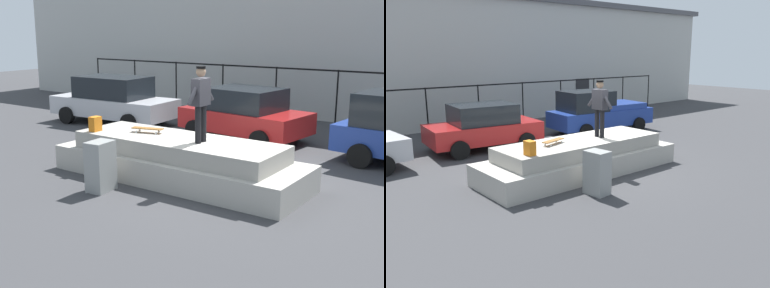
{
  "view_description": "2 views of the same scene",
  "coord_description": "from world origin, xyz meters",
  "views": [
    {
      "loc": [
        5.91,
        -9.42,
        3.56
      ],
      "look_at": [
        -1.23,
        0.74,
        0.62
      ],
      "focal_mm": 46.41,
      "sensor_mm": 36.0,
      "label": 1
    },
    {
      "loc": [
        -8.42,
        -9.1,
        3.55
      ],
      "look_at": [
        -0.49,
        0.32,
        0.71
      ],
      "focal_mm": 37.6,
      "sensor_mm": 36.0,
      "label": 2
    }
  ],
  "objects": [
    {
      "name": "ground_plane",
      "position": [
        0.0,
        0.0,
        0.0
      ],
      "size": [
        60.0,
        60.0,
        0.0
      ],
      "primitive_type": "plane",
      "color": "#38383A"
    },
    {
      "name": "concrete_ledge",
      "position": [
        -0.9,
        -0.31,
        0.46
      ],
      "size": [
        6.29,
        2.07,
        1.01
      ],
      "color": "#ADA89E",
      "rests_on": "ground_plane"
    },
    {
      "name": "skateboarder",
      "position": [
        -0.21,
        -0.37,
        2.01
      ],
      "size": [
        0.25,
        1.03,
        1.71
      ],
      "color": "black",
      "rests_on": "concrete_ledge"
    },
    {
      "name": "skateboard",
      "position": [
        -1.87,
        -0.25,
        1.11
      ],
      "size": [
        0.82,
        0.42,
        0.12
      ],
      "color": "brown",
      "rests_on": "concrete_ledge"
    },
    {
      "name": "backpack",
      "position": [
        -3.06,
        -0.86,
        1.19
      ],
      "size": [
        0.21,
        0.29,
        0.37
      ],
      "primitive_type": "cube",
      "rotation": [
        0.0,
        0.0,
        4.76
      ],
      "color": "orange",
      "rests_on": "concrete_ledge"
    },
    {
      "name": "car_silver_sedan_near",
      "position": [
        -7.08,
        3.98,
        0.89
      ],
      "size": [
        4.89,
        2.39,
        1.77
      ],
      "color": "#B7B7BC",
      "rests_on": "ground_plane"
    },
    {
      "name": "car_red_sedan_mid",
      "position": [
        -1.68,
        4.33,
        0.86
      ],
      "size": [
        4.2,
        2.55,
        1.68
      ],
      "color": "#B21E1E",
      "rests_on": "ground_plane"
    },
    {
      "name": "utility_box",
      "position": [
        -1.79,
        -1.97,
        0.56
      ],
      "size": [
        0.49,
        0.64,
        1.13
      ],
      "primitive_type": "cube",
      "rotation": [
        0.0,
        0.0,
        0.09
      ],
      "color": "gray",
      "rests_on": "ground_plane"
    },
    {
      "name": "fence_row",
      "position": [
        0.0,
        8.03,
        1.45
      ],
      "size": [
        24.06,
        0.06,
        2.07
      ],
      "color": "black",
      "rests_on": "ground_plane"
    },
    {
      "name": "warehouse_building",
      "position": [
        0.0,
        13.16,
        3.2
      ],
      "size": [
        36.23,
        8.89,
        6.37
      ],
      "color": "#B2B2AD",
      "rests_on": "ground_plane"
    }
  ]
}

